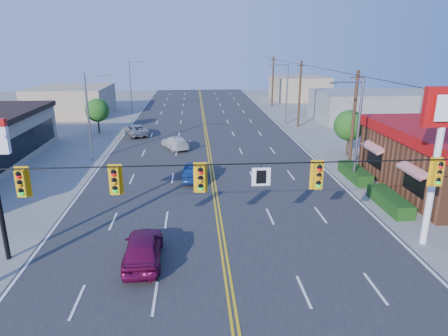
{
  "coord_description": "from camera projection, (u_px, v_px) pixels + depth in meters",
  "views": [
    {
      "loc": [
        -1.4,
        -14.82,
        10.52
      ],
      "look_at": [
        0.6,
        11.6,
        2.2
      ],
      "focal_mm": 32.0,
      "sensor_mm": 36.0,
      "label": 1
    }
  ],
  "objects": [
    {
      "name": "ground",
      "position": [
        230.0,
        296.0,
        17.35
      ],
      "size": [
        160.0,
        160.0,
        0.0
      ],
      "primitive_type": "plane",
      "color": "gray",
      "rests_on": "ground"
    },
    {
      "name": "streetlight_ne",
      "position": [
        285.0,
        90.0,
        52.93
      ],
      "size": [
        2.55,
        0.25,
        8.0
      ],
      "color": "gray",
      "rests_on": "ground"
    },
    {
      "name": "tree_west",
      "position": [
        97.0,
        110.0,
        47.92
      ],
      "size": [
        2.8,
        2.8,
        4.2
      ],
      "color": "#47301E",
      "rests_on": "ground"
    },
    {
      "name": "car_silver",
      "position": [
        137.0,
        130.0,
        47.09
      ],
      "size": [
        3.58,
        5.21,
        1.32
      ],
      "primitive_type": "imported",
      "rotation": [
        0.0,
        0.0,
        3.46
      ],
      "color": "#B1B0B5",
      "rests_on": "ground"
    },
    {
      "name": "kfc_pylon",
      "position": [
        440.0,
        136.0,
        20.14
      ],
      "size": [
        2.2,
        0.36,
        8.5
      ],
      "color": "white",
      "rests_on": "ground"
    },
    {
      "name": "utility_pole_near",
      "position": [
        353.0,
        120.0,
        34.1
      ],
      "size": [
        0.28,
        0.28,
        8.4
      ],
      "primitive_type": "cylinder",
      "color": "#47301E",
      "rests_on": "ground"
    },
    {
      "name": "car_magenta",
      "position": [
        143.0,
        249.0,
        19.74
      ],
      "size": [
        1.95,
        4.59,
        1.55
      ],
      "primitive_type": "imported",
      "rotation": [
        0.0,
        0.0,
        3.17
      ],
      "color": "maroon",
      "rests_on": "ground"
    },
    {
      "name": "bld_west_far",
      "position": [
        72.0,
        101.0,
        60.95
      ],
      "size": [
        11.0,
        12.0,
        4.2
      ],
      "primitive_type": "cube",
      "color": "tan",
      "rests_on": "ground"
    },
    {
      "name": "signal_span",
      "position": [
        228.0,
        191.0,
        15.88
      ],
      "size": [
        24.32,
        0.34,
        9.0
      ],
      "color": "#47301E",
      "rests_on": "ground"
    },
    {
      "name": "road",
      "position": [
        210.0,
        163.0,
        36.37
      ],
      "size": [
        20.0,
        120.0,
        0.06
      ],
      "primitive_type": "cube",
      "color": "#2D2D30",
      "rests_on": "ground"
    },
    {
      "name": "streetlight_nw",
      "position": [
        132.0,
        84.0,
        60.89
      ],
      "size": [
        2.55,
        0.25,
        8.0
      ],
      "color": "gray",
      "rests_on": "ground"
    },
    {
      "name": "car_white",
      "position": [
        175.0,
        143.0,
        41.29
      ],
      "size": [
        3.41,
        4.78,
        1.29
      ],
      "primitive_type": "imported",
      "rotation": [
        0.0,
        0.0,
        3.55
      ],
      "color": "silver",
      "rests_on": "ground"
    },
    {
      "name": "car_blue",
      "position": [
        195.0,
        172.0,
        31.84
      ],
      "size": [
        2.04,
        4.43,
        1.41
      ],
      "primitive_type": "imported",
      "rotation": [
        0.0,
        0.0,
        3.01
      ],
      "color": "#0D204E",
      "rests_on": "ground"
    },
    {
      "name": "streetlight_se",
      "position": [
        356.0,
        126.0,
        30.1
      ],
      "size": [
        2.55,
        0.25,
        8.0
      ],
      "color": "gray",
      "rests_on": "ground"
    },
    {
      "name": "utility_pole_far",
      "position": [
        273.0,
        82.0,
        68.35
      ],
      "size": [
        0.28,
        0.28,
        8.4
      ],
      "primitive_type": "cylinder",
      "color": "#47301E",
      "rests_on": "ground"
    },
    {
      "name": "tree_kfc_rear",
      "position": [
        349.0,
        125.0,
        38.37
      ],
      "size": [
        2.94,
        2.94,
        4.41
      ],
      "color": "#47301E",
      "rests_on": "ground"
    },
    {
      "name": "bld_east_far",
      "position": [
        299.0,
        88.0,
        77.05
      ],
      "size": [
        10.0,
        10.0,
        4.4
      ],
      "primitive_type": "cube",
      "color": "tan",
      "rests_on": "ground"
    },
    {
      "name": "utility_pole_mid",
      "position": [
        300.0,
        94.0,
        51.22
      ],
      "size": [
        0.28,
        0.28,
        8.4
      ],
      "primitive_type": "cylinder",
      "color": "#47301E",
      "rests_on": "ground"
    },
    {
      "name": "bld_east_mid",
      "position": [
        360.0,
        106.0,
        56.39
      ],
      "size": [
        12.0,
        10.0,
        4.0
      ],
      "primitive_type": "cube",
      "color": "gray",
      "rests_on": "ground"
    },
    {
      "name": "streetlight_sw",
      "position": [
        90.0,
        112.0,
        36.15
      ],
      "size": [
        2.55,
        0.25,
        8.0
      ],
      "color": "gray",
      "rests_on": "ground"
    }
  ]
}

